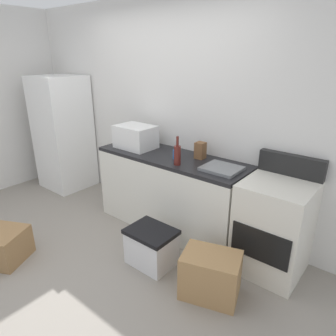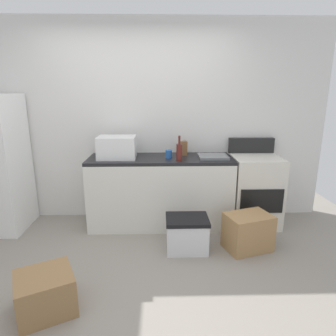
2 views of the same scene
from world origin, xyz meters
The scene contains 12 objects.
ground_plane centered at (0.00, 0.00, 0.00)m, with size 6.00×6.00×0.00m, color gray.
wall_back centered at (0.00, 1.55, 1.30)m, with size 5.00×0.10×2.60m, color silver.
kitchen_counter centered at (0.30, 1.20, 0.45)m, with size 1.80×0.60×0.90m.
stove_oven centered at (1.52, 1.21, 0.47)m, with size 0.60×0.61×1.10m.
microwave centered at (-0.23, 1.18, 1.04)m, with size 0.46×0.34×0.27m, color white.
sink_basin centered at (0.96, 1.17, 0.92)m, with size 0.36×0.32×0.03m, color slate.
wine_bottle centered at (0.52, 1.02, 1.01)m, with size 0.07×0.07×0.30m.
coffee_mug centered at (0.40, 1.16, 0.95)m, with size 0.08×0.08×0.10m, color #2659A5.
knife_block centered at (0.60, 1.33, 0.99)m, with size 0.10×0.10×0.18m, color brown.
cardboard_box_large centered at (-0.62, -0.37, 0.16)m, with size 0.43×0.40×0.32m, color olive.
cardboard_box_medium centered at (1.26, 0.53, 0.20)m, with size 0.48×0.34×0.40m, color #A37A4C.
storage_bin centered at (0.59, 0.53, 0.19)m, with size 0.46×0.36×0.38m.
Camera 2 is at (0.30, -2.38, 1.71)m, focal length 31.33 mm.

